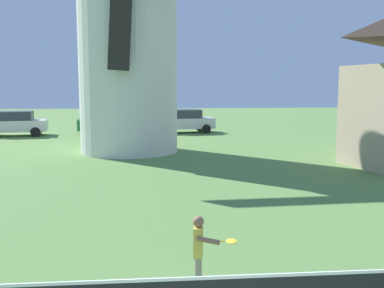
{
  "coord_description": "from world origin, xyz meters",
  "views": [
    {
      "loc": [
        -1.0,
        -3.08,
        3.26
      ],
      "look_at": [
        -0.33,
        4.12,
        2.32
      ],
      "focal_mm": 43.19,
      "sensor_mm": 36.0,
      "label": 1
    }
  ],
  "objects_px": {
    "windmill": "(127,22)",
    "player_far": "(200,248)",
    "parked_car_cream": "(15,123)",
    "parked_car_green": "(108,122)",
    "parked_car_silver": "(183,121)"
  },
  "relations": [
    {
      "from": "windmill",
      "to": "player_far",
      "type": "distance_m",
      "value": 16.42
    },
    {
      "from": "player_far",
      "to": "parked_car_cream",
      "type": "bearing_deg",
      "value": 111.93
    },
    {
      "from": "parked_car_green",
      "to": "player_far",
      "type": "bearing_deg",
      "value": -81.63
    },
    {
      "from": "windmill",
      "to": "parked_car_green",
      "type": "relative_size",
      "value": 3.39
    },
    {
      "from": "player_far",
      "to": "parked_car_cream",
      "type": "height_order",
      "value": "parked_car_cream"
    },
    {
      "from": "player_far",
      "to": "parked_car_cream",
      "type": "xyz_separation_m",
      "value": [
        -9.3,
        23.08,
        0.13
      ]
    },
    {
      "from": "player_far",
      "to": "parked_car_green",
      "type": "height_order",
      "value": "parked_car_green"
    },
    {
      "from": "parked_car_silver",
      "to": "player_far",
      "type": "bearing_deg",
      "value": -93.62
    },
    {
      "from": "parked_car_cream",
      "to": "parked_car_green",
      "type": "relative_size",
      "value": 1.03
    },
    {
      "from": "player_far",
      "to": "parked_car_silver",
      "type": "distance_m",
      "value": 24.08
    },
    {
      "from": "player_far",
      "to": "parked_car_green",
      "type": "relative_size",
      "value": 0.3
    },
    {
      "from": "windmill",
      "to": "parked_car_silver",
      "type": "relative_size",
      "value": 3.2
    },
    {
      "from": "windmill",
      "to": "parked_car_cream",
      "type": "xyz_separation_m",
      "value": [
        -7.55,
        7.71,
        -5.37
      ]
    },
    {
      "from": "windmill",
      "to": "parked_car_silver",
      "type": "distance_m",
      "value": 10.7
    },
    {
      "from": "parked_car_cream",
      "to": "parked_car_silver",
      "type": "xyz_separation_m",
      "value": [
        10.82,
        0.95,
        0.0
      ]
    }
  ]
}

